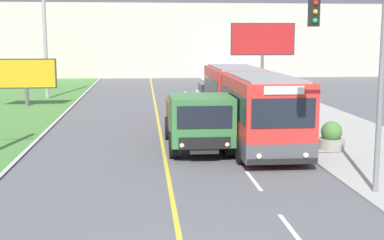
{
  "coord_description": "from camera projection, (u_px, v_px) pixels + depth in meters",
  "views": [
    {
      "loc": [
        -0.78,
        -8.85,
        4.63
      ],
      "look_at": [
        1.1,
        11.81,
        1.4
      ],
      "focal_mm": 50.0,
      "sensor_mm": 36.0,
      "label": 1
    }
  ],
  "objects": [
    {
      "name": "city_bus",
      "position": [
        247.0,
        104.0,
        24.57
      ],
      "size": [
        2.68,
        12.98,
        3.11
      ],
      "color": "red",
      "rests_on": "ground_plane"
    },
    {
      "name": "dump_truck",
      "position": [
        199.0,
        122.0,
        21.68
      ],
      "size": [
        2.51,
        6.66,
        2.38
      ],
      "color": "black",
      "rests_on": "ground_plane"
    },
    {
      "name": "car_distant",
      "position": [
        211.0,
        94.0,
        37.1
      ],
      "size": [
        1.8,
        4.3,
        1.45
      ],
      "color": "silver",
      "rests_on": "ground_plane"
    },
    {
      "name": "utility_pole_far",
      "position": [
        45.0,
        29.0,
        39.69
      ],
      "size": [
        1.8,
        0.28,
        10.33
      ],
      "color": "#9E9E99",
      "rests_on": "ground_plane"
    },
    {
      "name": "traffic_light_mast",
      "position": [
        361.0,
        63.0,
        15.27
      ],
      "size": [
        2.28,
        0.32,
        6.12
      ],
      "color": "slate",
      "rests_on": "ground_plane"
    },
    {
      "name": "billboard_large",
      "position": [
        263.0,
        41.0,
        41.95
      ],
      "size": [
        5.08,
        0.24,
        5.72
      ],
      "color": "#59595B",
      "rests_on": "ground_plane"
    },
    {
      "name": "billboard_small",
      "position": [
        26.0,
        75.0,
        35.7
      ],
      "size": [
        4.03,
        0.24,
        3.2
      ],
      "color": "#59595B",
      "rests_on": "ground_plane"
    },
    {
      "name": "planter_round_near",
      "position": [
        331.0,
        137.0,
        21.89
      ],
      "size": [
        1.08,
        1.08,
        1.15
      ],
      "color": "gray",
      "rests_on": "sidewalk_right"
    },
    {
      "name": "planter_round_second",
      "position": [
        296.0,
        119.0,
        26.67
      ],
      "size": [
        1.16,
        1.16,
        1.18
      ],
      "color": "gray",
      "rests_on": "sidewalk_right"
    },
    {
      "name": "planter_round_third",
      "position": [
        275.0,
        107.0,
        31.49
      ],
      "size": [
        1.01,
        1.01,
        1.07
      ],
      "color": "gray",
      "rests_on": "sidewalk_right"
    }
  ]
}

